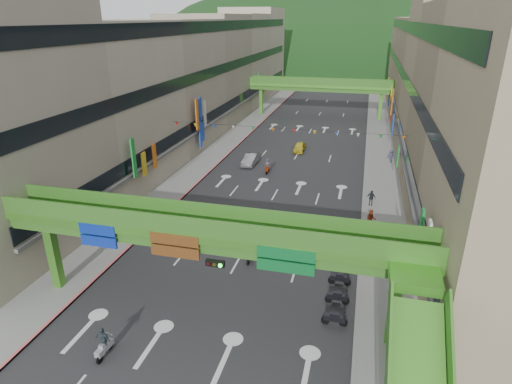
# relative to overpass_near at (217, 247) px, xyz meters

# --- Properties ---
(road_slab) EXTENTS (18.00, 140.00, 0.02)m
(road_slab) POSITION_rel_overpass_near_xyz_m (-0.93, 44.62, -5.20)
(road_slab) COLOR #28282B
(road_slab) RESTS_ON ground
(sidewalk_left) EXTENTS (4.00, 140.00, 0.15)m
(sidewalk_left) POSITION_rel_overpass_near_xyz_m (-11.93, 44.62, -5.13)
(sidewalk_left) COLOR gray
(sidewalk_left) RESTS_ON ground
(sidewalk_right) EXTENTS (4.00, 140.00, 0.15)m
(sidewalk_right) POSITION_rel_overpass_near_xyz_m (10.07, 44.62, -5.13)
(sidewalk_right) COLOR gray
(sidewalk_right) RESTS_ON ground
(curb_left) EXTENTS (0.20, 140.00, 0.18)m
(curb_left) POSITION_rel_overpass_near_xyz_m (-10.03, 44.62, -5.12)
(curb_left) COLOR #CC5959
(curb_left) RESTS_ON ground
(curb_right) EXTENTS (0.20, 140.00, 0.18)m
(curb_right) POSITION_rel_overpass_near_xyz_m (8.17, 44.62, -5.12)
(curb_right) COLOR gray
(curb_right) RESTS_ON ground
(building_row_left) EXTENTS (12.80, 95.00, 19.00)m
(building_row_left) POSITION_rel_overpass_near_xyz_m (-19.86, 44.62, 4.25)
(building_row_left) COLOR #9E937F
(building_row_left) RESTS_ON ground
(building_row_right) EXTENTS (12.80, 95.00, 19.00)m
(building_row_right) POSITION_rel_overpass_near_xyz_m (18.00, 44.62, 4.25)
(building_row_right) COLOR gray
(building_row_right) RESTS_ON ground
(overpass_near) EXTENTS (28.00, 12.27, 7.10)m
(overpass_near) POSITION_rel_overpass_near_xyz_m (0.00, 0.00, 0.00)
(overpass_near) COLOR #4C9E2D
(overpass_near) RESTS_ON ground
(overpass_far) EXTENTS (28.00, 2.20, 7.10)m
(overpass_far) POSITION_rel_overpass_near_xyz_m (-0.93, 59.62, 0.20)
(overpass_far) COLOR #4C9E2D
(overpass_far) RESTS_ON ground
(hill_left) EXTENTS (168.00, 140.00, 112.00)m
(hill_left) POSITION_rel_overpass_near_xyz_m (-15.93, 154.62, -5.21)
(hill_left) COLOR #1C4419
(hill_left) RESTS_ON ground
(hill_right) EXTENTS (208.00, 176.00, 128.00)m
(hill_right) POSITION_rel_overpass_near_xyz_m (24.07, 174.62, -5.21)
(hill_right) COLOR #1C4419
(hill_right) RESTS_ON ground
(bunting_string) EXTENTS (26.00, 0.36, 0.47)m
(bunting_string) POSITION_rel_overpass_near_xyz_m (-0.93, 24.62, 0.75)
(bunting_string) COLOR black
(bunting_string) RESTS_ON ground
(scooter_rider_near) EXTENTS (0.65, 1.60, 1.93)m
(scooter_rider_near) POSITION_rel_overpass_near_xyz_m (0.01, 7.22, -4.32)
(scooter_rider_near) COLOR black
(scooter_rider_near) RESTS_ON ground
(scooter_rider_mid) EXTENTS (0.83, 1.60, 1.89)m
(scooter_rider_mid) POSITION_rel_overpass_near_xyz_m (1.46, 7.88, -4.24)
(scooter_rider_mid) COLOR black
(scooter_rider_mid) RESTS_ON ground
(scooter_rider_left) EXTENTS (0.93, 1.60, 1.90)m
(scooter_rider_left) POSITION_rel_overpass_near_xyz_m (-5.21, -4.38, -4.27)
(scooter_rider_left) COLOR gray
(scooter_rider_left) RESTS_ON ground
(scooter_rider_far) EXTENTS (0.73, 1.60, 1.83)m
(scooter_rider_far) POSITION_rel_overpass_near_xyz_m (-3.20, 27.05, -4.30)
(scooter_rider_far) COLOR #701800
(scooter_rider_far) RESTS_ON ground
(parked_scooter_row) EXTENTS (1.60, 7.15, 1.08)m
(parked_scooter_row) POSITION_rel_overpass_near_xyz_m (6.87, 4.62, -4.68)
(parked_scooter_row) COLOR black
(parked_scooter_row) RESTS_ON ground
(car_silver) EXTENTS (1.58, 4.22, 1.38)m
(car_silver) POSITION_rel_overpass_near_xyz_m (-5.96, 29.62, -4.52)
(car_silver) COLOR gray
(car_silver) RESTS_ON ground
(car_yellow) EXTENTS (1.49, 3.65, 1.24)m
(car_yellow) POSITION_rel_overpass_near_xyz_m (-0.88, 36.85, -4.59)
(car_yellow) COLOR yellow
(car_yellow) RESTS_ON ground
(pedestrian_red) EXTENTS (1.01, 0.85, 1.85)m
(pedestrian_red) POSITION_rel_overpass_near_xyz_m (8.87, 14.66, -4.28)
(pedestrian_red) COLOR #9A3B1C
(pedestrian_red) RESTS_ON ground
(pedestrian_dark) EXTENTS (0.95, 0.53, 1.54)m
(pedestrian_dark) POSITION_rel_overpass_near_xyz_m (8.87, 20.07, -4.44)
(pedestrian_dark) COLOR #202229
(pedestrian_dark) RESTS_ON ground
(pedestrian_blue) EXTENTS (0.84, 0.64, 1.62)m
(pedestrian_blue) POSITION_rel_overpass_near_xyz_m (11.27, 34.62, -4.40)
(pedestrian_blue) COLOR #36385A
(pedestrian_blue) RESTS_ON ground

